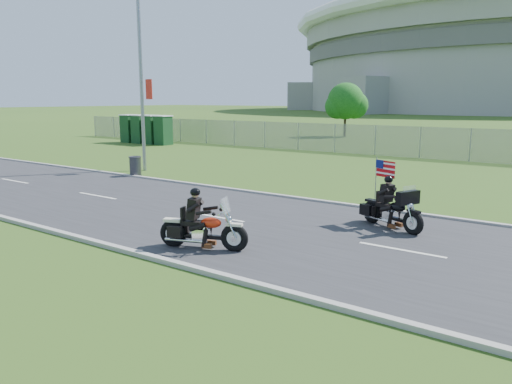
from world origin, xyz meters
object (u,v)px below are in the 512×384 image
Objects in this scene: porta_toilet_a at (163,131)px; motorcycle_lead at (202,230)px; motorcycle_follow at (392,211)px; streetlight at (144,61)px; porta_toilet_d at (129,129)px; porta_toilet_b at (151,130)px; porta_toilet_c at (140,130)px; trash_can at (135,167)px.

porta_toilet_a reaches higher than motorcycle_lead.
porta_toilet_a is at bearing 172.42° from motorcycle_follow.
streetlight reaches higher than porta_toilet_d.
porta_toilet_a is at bearing 132.91° from streetlight.
porta_toilet_b is 1.02× the size of motorcycle_lead.
porta_toilet_c reaches higher than motorcycle_follow.
motorcycle_lead is at bearing -40.34° from porta_toilet_b.
porta_toilet_a and porta_toilet_d have the same top height.
porta_toilet_b is (-11.42, 10.78, -4.49)m from streetlight.
streetlight is 4.35× the size of porta_toilet_c.
porta_toilet_a is 29.49m from motorcycle_lead.
streetlight is 4.35× the size of porta_toilet_a.
porta_toilet_a reaches higher than motorcycle_follow.
motorcycle_follow is at bearing -31.06° from porta_toilet_a.
streetlight is at bearing -47.09° from porta_toilet_a.
streetlight is 5.64m from trash_can.
trash_can is at bearing -166.24° from motorcycle_follow.
streetlight reaches higher than porta_toilet_c.
porta_toilet_c and porta_toilet_d have the same top height.
porta_toilet_b is 2.80m from porta_toilet_d.
streetlight is 16.39m from motorcycle_follow.
streetlight is at bearing -43.35° from porta_toilet_b.
streetlight is 4.44× the size of motorcycle_lead.
porta_toilet_c is at bearing 175.04° from motorcycle_follow.
porta_toilet_b is 1.40m from porta_toilet_c.
motorcycle_lead reaches higher than trash_can.
trash_can is at bearing 125.63° from motorcycle_lead.
porta_toilet_b reaches higher than motorcycle_lead.
porta_toilet_c reaches higher than trash_can.
porta_toilet_d is (-4.20, 0.00, 0.00)m from porta_toilet_a.
motorcycle_lead is (24.67, -19.76, -0.65)m from porta_toilet_c.
motorcycle_lead is at bearing -33.60° from trash_can.
streetlight is 4.35× the size of porta_toilet_b.
porta_toilet_c is 1.00× the size of porta_toilet_d.
porta_toilet_c is at bearing 139.94° from streetlight.
porta_toilet_d is 1.02× the size of motorcycle_lead.
porta_toilet_a is 2.80m from porta_toilet_c.
porta_toilet_d is (-2.80, 0.00, 0.00)m from porta_toilet_b.
porta_toilet_a is 1.02× the size of motorcycle_lead.
porta_toilet_c is 18.94m from trash_can.
porta_toilet_b is at bearing 173.78° from motorcycle_follow.
porta_toilet_a is at bearing 0.00° from porta_toilet_d.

